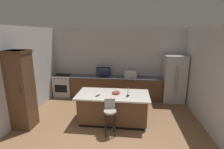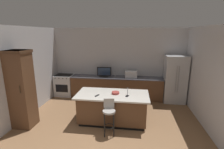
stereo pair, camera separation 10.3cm
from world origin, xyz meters
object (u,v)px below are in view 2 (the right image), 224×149
object	(u,v)px
tv_monitor	(104,72)
bar_stool_center	(109,114)
tv_remote	(97,96)
kitchen_island	(112,108)
cabinet_tower	(21,88)
cell_phone	(127,96)
fruit_bowl	(115,93)
range_oven	(64,85)
microwave	(131,74)
refrigerator	(175,79)

from	to	relation	value
tv_monitor	bar_stool_center	xyz separation A→B (m)	(0.60, -2.62, -0.51)
tv_monitor	tv_remote	distance (m)	2.19
kitchen_island	cabinet_tower	bearing A→B (deg)	-167.55
kitchen_island	cell_phone	world-z (taller)	cell_phone
cell_phone	fruit_bowl	bearing A→B (deg)	179.39
kitchen_island	cabinet_tower	xyz separation A→B (m)	(-2.55, -0.56, 0.70)
fruit_bowl	cell_phone	world-z (taller)	fruit_bowl
fruit_bowl	range_oven	bearing A→B (deg)	141.47
cabinet_tower	fruit_bowl	xyz separation A→B (m)	(2.64, 0.59, -0.22)
microwave	tv_monitor	size ratio (longest dim) A/B	0.81
range_oven	tv_remote	xyz separation A→B (m)	(1.98, -2.22, 0.46)
refrigerator	bar_stool_center	size ratio (longest dim) A/B	1.88
range_oven	bar_stool_center	world-z (taller)	bar_stool_center
refrigerator	microwave	world-z (taller)	refrigerator
refrigerator	tv_remote	distance (m)	3.42
cabinet_tower	tv_remote	distance (m)	2.17
cabinet_tower	tv_remote	world-z (taller)	cabinet_tower
bar_stool_center	cell_phone	distance (m)	0.78
tv_monitor	bar_stool_center	size ratio (longest dim) A/B	0.60
range_oven	fruit_bowl	bearing A→B (deg)	-38.53
bar_stool_center	fruit_bowl	distance (m)	0.78
bar_stool_center	tv_remote	xyz separation A→B (m)	(-0.42, 0.45, 0.33)
tv_monitor	kitchen_island	bearing A→B (deg)	-72.77
cabinet_tower	microwave	size ratio (longest dim) A/B	4.70
kitchen_island	microwave	size ratio (longest dim) A/B	4.51
refrigerator	bar_stool_center	distance (m)	3.45
bar_stool_center	fruit_bowl	bearing A→B (deg)	73.07
bar_stool_center	tv_remote	size ratio (longest dim) A/B	5.82
kitchen_island	tv_monitor	world-z (taller)	tv_monitor
kitchen_island	cell_phone	bearing A→B (deg)	-15.34
tv_remote	tv_monitor	bearing A→B (deg)	119.34
refrigerator	tv_remote	bearing A→B (deg)	-140.91
cell_phone	microwave	bearing A→B (deg)	109.71
kitchen_island	cell_phone	distance (m)	0.65
tv_monitor	fruit_bowl	distance (m)	2.06
cabinet_tower	kitchen_island	bearing A→B (deg)	12.45
refrigerator	tv_remote	xyz separation A→B (m)	(-2.66, -2.16, -0.00)
microwave	tv_remote	bearing A→B (deg)	-112.88
cabinet_tower	refrigerator	bearing A→B (deg)	27.64
cabinet_tower	fruit_bowl	bearing A→B (deg)	12.50
range_oven	tv_remote	distance (m)	3.01
cabinet_tower	tv_remote	size ratio (longest dim) A/B	13.27
refrigerator	fruit_bowl	xyz separation A→B (m)	(-2.14, -1.92, 0.02)
microwave	tv_monitor	distance (m)	1.12
kitchen_island	range_oven	world-z (taller)	range_oven
microwave	kitchen_island	bearing A→B (deg)	-104.33
refrigerator	cabinet_tower	distance (m)	5.41
kitchen_island	fruit_bowl	bearing A→B (deg)	14.03
range_oven	cell_phone	size ratio (longest dim) A/B	6.24
kitchen_island	tv_monitor	xyz separation A→B (m)	(-0.61, 1.95, 0.64)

